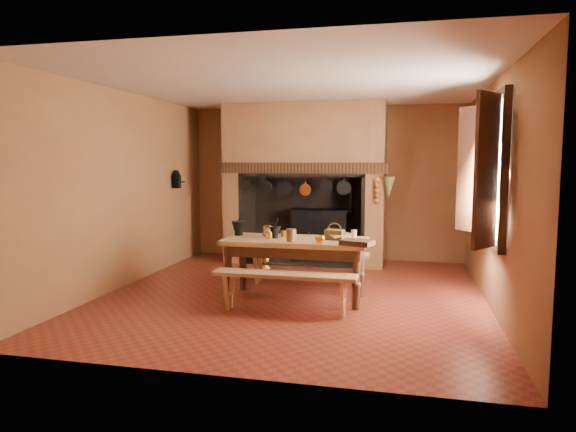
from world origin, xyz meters
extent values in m
plane|color=maroon|center=(0.00, 0.00, 0.00)|extent=(5.50, 5.50, 0.00)
plane|color=silver|center=(0.00, 0.00, 2.80)|extent=(5.50, 5.50, 0.00)
cube|color=olive|center=(0.00, 2.75, 1.40)|extent=(5.00, 0.02, 2.80)
cube|color=olive|center=(-2.50, 0.00, 1.40)|extent=(0.02, 5.50, 2.80)
cube|color=olive|center=(2.50, 0.00, 1.40)|extent=(0.02, 5.50, 2.80)
cube|color=olive|center=(0.00, -2.75, 1.40)|extent=(5.00, 0.02, 2.80)
cube|color=olive|center=(-1.55, 2.30, 1.40)|extent=(0.30, 0.90, 2.80)
cube|color=olive|center=(0.95, 2.30, 1.40)|extent=(0.30, 0.90, 2.80)
cube|color=olive|center=(-0.30, 2.30, 2.20)|extent=(2.20, 0.90, 1.20)
cube|color=#321C0E|center=(-0.30, 1.90, 1.69)|extent=(2.95, 0.22, 0.18)
cube|color=black|center=(-0.30, 2.72, 0.80)|extent=(2.20, 0.06, 1.60)
cube|color=black|center=(-0.30, 2.30, 0.01)|extent=(2.20, 0.90, 0.02)
cube|color=black|center=(-0.05, 2.45, 0.45)|extent=(1.00, 0.50, 0.90)
cube|color=black|center=(-0.05, 2.43, 0.92)|extent=(1.04, 0.54, 0.04)
cube|color=black|center=(-0.05, 2.19, 0.55)|extent=(0.35, 0.02, 0.45)
cylinder|color=black|center=(0.50, 2.45, 1.25)|extent=(0.10, 0.10, 0.70)
cylinder|color=gold|center=(-0.20, 2.17, 0.55)|extent=(0.03, 0.03, 0.03)
cylinder|color=gold|center=(0.10, 2.17, 0.55)|extent=(0.03, 0.03, 0.03)
cylinder|color=gold|center=(-1.05, 2.30, 0.10)|extent=(0.40, 0.40, 0.20)
cylinder|color=gold|center=(-1.00, 2.05, 0.09)|extent=(0.34, 0.34, 0.18)
cube|color=black|center=(-1.25, 2.40, 0.08)|extent=(0.18, 0.18, 0.16)
cone|color=#525A2B|center=(1.18, 1.79, 1.38)|extent=(0.20, 0.20, 0.35)
cube|color=white|center=(2.48, -0.40, 1.70)|extent=(0.02, 1.00, 1.60)
cube|color=#341B10|center=(2.45, -0.40, 2.54)|extent=(0.08, 1.16, 0.08)
cube|color=#341B10|center=(2.45, -0.40, 0.86)|extent=(0.08, 1.16, 0.08)
cube|color=#341B10|center=(2.25, -1.08, 1.70)|extent=(0.29, 0.39, 1.60)
cube|color=#341B10|center=(2.25, 0.28, 1.70)|extent=(0.29, 0.39, 1.60)
cube|color=black|center=(-2.42, 1.55, 1.45)|extent=(0.12, 0.12, 0.22)
cone|color=black|center=(-2.42, 1.55, 1.60)|extent=(0.16, 0.16, 0.10)
cylinder|color=black|center=(-2.33, 1.55, 1.45)|extent=(0.12, 0.02, 0.02)
cube|color=tan|center=(0.07, -0.23, 0.77)|extent=(1.85, 0.82, 0.06)
cube|color=#341B10|center=(0.07, -0.23, 0.67)|extent=(1.72, 0.70, 0.14)
cylinder|color=#341B10|center=(-0.75, -0.54, 0.37)|extent=(0.09, 0.09, 0.74)
cylinder|color=#341B10|center=(0.89, -0.54, 0.37)|extent=(0.09, 0.09, 0.74)
cylinder|color=#341B10|center=(-0.75, 0.08, 0.37)|extent=(0.09, 0.09, 0.74)
cylinder|color=#341B10|center=(0.89, 0.08, 0.37)|extent=(0.09, 0.09, 0.74)
cube|color=tan|center=(0.07, -0.86, 0.46)|extent=(1.72, 0.30, 0.04)
cube|color=tan|center=(0.07, 0.49, 0.48)|extent=(1.79, 0.31, 0.04)
cylinder|color=black|center=(-0.75, -0.09, 0.82)|extent=(0.11, 0.11, 0.03)
cone|color=black|center=(-0.75, -0.09, 0.91)|extent=(0.19, 0.19, 0.16)
cylinder|color=black|center=(-0.73, -0.09, 1.05)|extent=(0.08, 0.04, 0.16)
cylinder|color=black|center=(-0.20, -0.25, 0.81)|extent=(0.09, 0.09, 0.03)
cone|color=black|center=(-0.20, -0.25, 0.89)|extent=(0.16, 0.16, 0.13)
cylinder|color=black|center=(-0.19, -0.25, 1.00)|extent=(0.06, 0.03, 0.13)
cube|color=#341B10|center=(-0.35, -0.06, 0.86)|extent=(0.16, 0.16, 0.12)
cylinder|color=gold|center=(-0.35, -0.06, 0.94)|extent=(0.09, 0.09, 0.03)
cylinder|color=black|center=(-0.30, -0.06, 0.97)|extent=(0.10, 0.06, 0.03)
cylinder|color=gold|center=(-0.27, -0.31, 0.85)|extent=(0.10, 0.10, 0.10)
cylinder|color=gold|center=(-0.12, -0.12, 0.85)|extent=(0.10, 0.10, 0.09)
imported|color=beige|center=(0.63, -0.15, 0.84)|extent=(0.42, 0.42, 0.08)
cylinder|color=brown|center=(0.06, -0.47, 0.88)|extent=(0.16, 0.16, 0.16)
cylinder|color=beige|center=(0.82, -0.17, 0.87)|extent=(0.08, 0.08, 0.13)
cube|color=#553419|center=(0.57, -0.19, 0.87)|extent=(0.25, 0.20, 0.13)
torus|color=#553419|center=(0.57, -0.19, 0.93)|extent=(0.19, 0.04, 0.19)
cube|color=#341B10|center=(0.89, -0.56, 0.83)|extent=(0.43, 0.36, 0.06)
imported|color=gold|center=(0.45, -0.56, 0.85)|extent=(0.14, 0.14, 0.10)
camera|label=1|loc=(1.45, -6.67, 1.80)|focal=32.00mm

